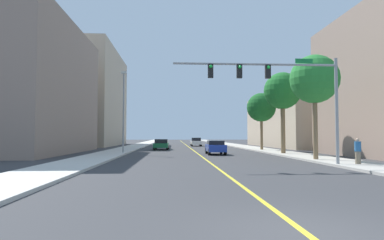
{
  "coord_description": "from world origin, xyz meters",
  "views": [
    {
      "loc": [
        -2.58,
        -6.16,
        1.9
      ],
      "look_at": [
        -1.02,
        20.27,
        3.16
      ],
      "focal_mm": 30.18,
      "sensor_mm": 36.0,
      "label": 1
    }
  ],
  "objects_px": {
    "car_green": "(161,144)",
    "car_white": "(196,142)",
    "street_lamp": "(123,108)",
    "traffic_signal_mast": "(282,84)",
    "palm_near": "(314,80)",
    "palm_mid": "(282,91)",
    "palm_far": "(261,108)",
    "car_blue": "(215,147)",
    "pedestrian": "(358,151)"
  },
  "relations": [
    {
      "from": "car_green",
      "to": "car_white",
      "type": "distance_m",
      "value": 15.21
    },
    {
      "from": "car_white",
      "to": "street_lamp",
      "type": "bearing_deg",
      "value": -110.55
    },
    {
      "from": "traffic_signal_mast",
      "to": "car_green",
      "type": "relative_size",
      "value": 2.38
    },
    {
      "from": "palm_near",
      "to": "palm_mid",
      "type": "height_order",
      "value": "palm_mid"
    },
    {
      "from": "traffic_signal_mast",
      "to": "palm_mid",
      "type": "distance_m",
      "value": 12.79
    },
    {
      "from": "street_lamp",
      "to": "palm_far",
      "type": "height_order",
      "value": "street_lamp"
    },
    {
      "from": "palm_mid",
      "to": "palm_far",
      "type": "xyz_separation_m",
      "value": [
        0.11,
        8.15,
        -0.92
      ]
    },
    {
      "from": "palm_mid",
      "to": "car_white",
      "type": "xyz_separation_m",
      "value": [
        -6.81,
        25.76,
        -5.53
      ]
    },
    {
      "from": "palm_near",
      "to": "car_blue",
      "type": "bearing_deg",
      "value": 126.15
    },
    {
      "from": "palm_mid",
      "to": "pedestrian",
      "type": "bearing_deg",
      "value": -88.07
    },
    {
      "from": "pedestrian",
      "to": "palm_near",
      "type": "bearing_deg",
      "value": -179.1
    },
    {
      "from": "palm_near",
      "to": "car_white",
      "type": "relative_size",
      "value": 1.73
    },
    {
      "from": "street_lamp",
      "to": "palm_near",
      "type": "xyz_separation_m",
      "value": [
        15.6,
        -10.08,
        1.3
      ]
    },
    {
      "from": "palm_mid",
      "to": "car_blue",
      "type": "relative_size",
      "value": 2.06
    },
    {
      "from": "traffic_signal_mast",
      "to": "palm_far",
      "type": "xyz_separation_m",
      "value": [
        4.28,
        20.18,
        0.29
      ]
    },
    {
      "from": "palm_far",
      "to": "pedestrian",
      "type": "relative_size",
      "value": 4.44
    },
    {
      "from": "car_blue",
      "to": "pedestrian",
      "type": "height_order",
      "value": "pedestrian"
    },
    {
      "from": "traffic_signal_mast",
      "to": "car_blue",
      "type": "relative_size",
      "value": 2.63
    },
    {
      "from": "palm_mid",
      "to": "pedestrian",
      "type": "height_order",
      "value": "palm_mid"
    },
    {
      "from": "car_white",
      "to": "pedestrian",
      "type": "xyz_separation_m",
      "value": [
        7.23,
        -37.99,
        0.19
      ]
    },
    {
      "from": "car_white",
      "to": "car_blue",
      "type": "bearing_deg",
      "value": -89.21
    },
    {
      "from": "car_green",
      "to": "pedestrian",
      "type": "distance_m",
      "value": 27.1
    },
    {
      "from": "car_green",
      "to": "street_lamp",
      "type": "bearing_deg",
      "value": -108.44
    },
    {
      "from": "palm_near",
      "to": "pedestrian",
      "type": "xyz_separation_m",
      "value": [
        0.8,
        -4.07,
        -5.11
      ]
    },
    {
      "from": "street_lamp",
      "to": "car_white",
      "type": "bearing_deg",
      "value": 68.94
    },
    {
      "from": "palm_mid",
      "to": "car_blue",
      "type": "distance_m",
      "value": 8.7
    },
    {
      "from": "street_lamp",
      "to": "palm_far",
      "type": "xyz_separation_m",
      "value": [
        16.1,
        6.22,
        0.62
      ]
    },
    {
      "from": "street_lamp",
      "to": "car_white",
      "type": "xyz_separation_m",
      "value": [
        9.18,
        23.84,
        -3.99
      ]
    },
    {
      "from": "street_lamp",
      "to": "car_white",
      "type": "relative_size",
      "value": 1.86
    },
    {
      "from": "pedestrian",
      "to": "palm_mid",
      "type": "bearing_deg",
      "value": 171.68
    },
    {
      "from": "palm_near",
      "to": "pedestrian",
      "type": "distance_m",
      "value": 6.58
    },
    {
      "from": "palm_near",
      "to": "palm_far",
      "type": "distance_m",
      "value": 16.32
    },
    {
      "from": "car_blue",
      "to": "palm_far",
      "type": "bearing_deg",
      "value": 48.95
    },
    {
      "from": "street_lamp",
      "to": "palm_near",
      "type": "relative_size",
      "value": 1.07
    },
    {
      "from": "car_white",
      "to": "car_green",
      "type": "bearing_deg",
      "value": -111.21
    },
    {
      "from": "traffic_signal_mast",
      "to": "pedestrian",
      "type": "bearing_deg",
      "value": -2.49
    },
    {
      "from": "traffic_signal_mast",
      "to": "palm_near",
      "type": "bearing_deg",
      "value": 45.68
    },
    {
      "from": "palm_far",
      "to": "street_lamp",
      "type": "bearing_deg",
      "value": -158.87
    },
    {
      "from": "car_blue",
      "to": "car_green",
      "type": "bearing_deg",
      "value": 117.75
    },
    {
      "from": "car_blue",
      "to": "street_lamp",
      "type": "bearing_deg",
      "value": 171.64
    },
    {
      "from": "palm_far",
      "to": "palm_mid",
      "type": "bearing_deg",
      "value": -90.76
    },
    {
      "from": "traffic_signal_mast",
      "to": "pedestrian",
      "type": "height_order",
      "value": "traffic_signal_mast"
    },
    {
      "from": "car_blue",
      "to": "palm_near",
      "type": "bearing_deg",
      "value": -53.34
    },
    {
      "from": "palm_far",
      "to": "pedestrian",
      "type": "height_order",
      "value": "palm_far"
    },
    {
      "from": "street_lamp",
      "to": "car_green",
      "type": "distance_m",
      "value": 11.09
    },
    {
      "from": "palm_mid",
      "to": "pedestrian",
      "type": "relative_size",
      "value": 5.06
    },
    {
      "from": "traffic_signal_mast",
      "to": "street_lamp",
      "type": "relative_size",
      "value": 1.23
    },
    {
      "from": "palm_near",
      "to": "palm_far",
      "type": "relative_size",
      "value": 1.1
    },
    {
      "from": "car_green",
      "to": "pedestrian",
      "type": "xyz_separation_m",
      "value": [
        12.85,
        -23.86,
        0.22
      ]
    },
    {
      "from": "car_white",
      "to": "car_blue",
      "type": "height_order",
      "value": "car_white"
    }
  ]
}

